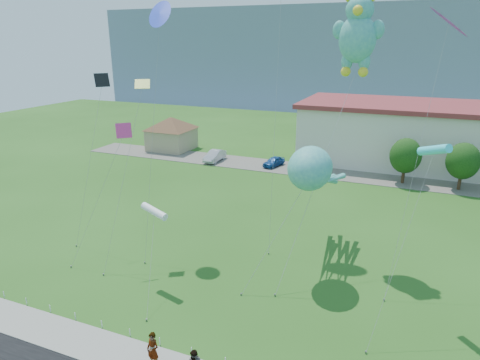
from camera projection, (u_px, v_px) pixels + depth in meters
name	position (u px, v px, depth m)	size (l,w,h in m)	color
ground	(187.00, 336.00, 24.53)	(160.00, 160.00, 0.00)	#235116
parking_strip	(321.00, 171.00, 55.24)	(70.00, 6.00, 0.06)	#59544C
hill_ridge	(386.00, 54.00, 125.96)	(160.00, 50.00, 25.00)	slate
pavilion	(171.00, 130.00, 65.71)	(9.20, 9.20, 5.00)	tan
rope_fence	(175.00, 346.00, 23.31)	(26.05, 0.05, 0.50)	white
tree_near	(406.00, 156.00, 49.66)	(3.60, 3.60, 5.47)	#3F2B19
tree_mid	(463.00, 161.00, 47.47)	(3.60, 3.60, 5.47)	#3F2B19
pedestrian_left	(153.00, 350.00, 21.81)	(0.72, 0.48, 1.99)	gray
parked_car_silver	(215.00, 156.00, 59.70)	(1.58, 4.54, 1.49)	#B2B2B9
parked_car_blue	(274.00, 162.00, 57.31)	(1.49, 3.71, 1.27)	#1B4E96
parked_car_black	(299.00, 164.00, 56.20)	(1.32, 3.78, 1.25)	black
octopus_kite	(314.00, 173.00, 30.24)	(4.66, 11.58, 9.40)	teal
teddy_bear_kite	(358.00, 33.00, 30.39)	(4.54, 10.56, 19.39)	teal
small_kite_cyan	(434.00, 152.00, 23.97)	(2.45, 6.67, 10.72)	#36E3F5
small_kite_white	(154.00, 212.00, 28.50)	(2.14, 5.38, 5.71)	white
small_kite_black	(99.00, 101.00, 33.56)	(2.23, 3.96, 13.63)	black
small_kite_blue	(159.00, 20.00, 32.12)	(1.97, 6.28, 18.74)	blue
small_kite_purple	(447.00, 28.00, 28.04)	(2.71, 7.86, 18.00)	#B531C7
small_kite_yellow	(138.00, 107.00, 31.60)	(1.29, 6.49, 13.50)	#ADCB2F
small_kite_pink	(118.00, 146.00, 30.83)	(3.84, 4.19, 10.41)	#EF3581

